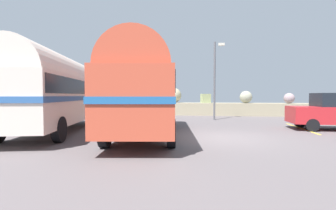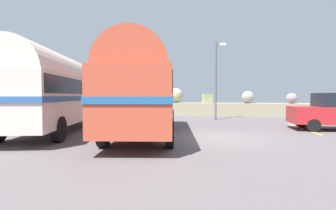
{
  "view_description": "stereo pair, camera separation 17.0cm",
  "coord_description": "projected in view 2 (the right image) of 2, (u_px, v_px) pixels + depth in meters",
  "views": [
    {
      "loc": [
        -0.73,
        -10.19,
        1.75
      ],
      "look_at": [
        -2.42,
        1.39,
        1.3
      ],
      "focal_mm": 26.09,
      "sensor_mm": 36.0,
      "label": 1
    },
    {
      "loc": [
        -0.56,
        -10.16,
        1.75
      ],
      "look_at": [
        -2.42,
        1.39,
        1.3
      ],
      "focal_mm": 26.09,
      "sensor_mm": 36.0,
      "label": 2
    }
  ],
  "objects": [
    {
      "name": "vintage_coach",
      "position": [
        145.0,
        89.0,
        10.66
      ],
      "size": [
        3.58,
        8.83,
        3.7
      ],
      "rotation": [
        0.0,
        0.0,
        0.14
      ],
      "color": "black",
      "rests_on": "ground"
    },
    {
      "name": "lamp_post",
      "position": [
        217.0,
        76.0,
        17.26
      ],
      "size": [
        0.79,
        0.67,
        5.54
      ],
      "color": "#5B5B60",
      "rests_on": "ground"
    },
    {
      "name": "second_coach",
      "position": [
        55.0,
        89.0,
        11.53
      ],
      "size": [
        4.33,
        8.91,
        3.7
      ],
      "rotation": [
        0.0,
        0.0,
        0.23
      ],
      "color": "black",
      "rests_on": "ground"
    },
    {
      "name": "breakwater",
      "position": [
        208.0,
        107.0,
        21.69
      ],
      "size": [
        31.36,
        2.47,
        2.44
      ],
      "color": "gray",
      "rests_on": "ground"
    },
    {
      "name": "ground",
      "position": [
        221.0,
        138.0,
        10.01
      ],
      "size": [
        32.0,
        26.0,
        0.02
      ],
      "color": "#595153"
    }
  ]
}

